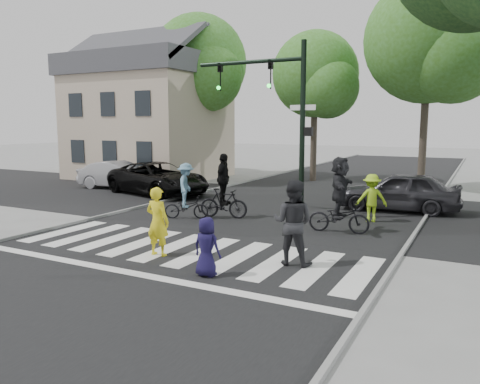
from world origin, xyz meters
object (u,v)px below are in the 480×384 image
Objects in this scene: cyclist_right at (339,199)px; cyclist_left at (186,195)px; car_grey at (399,191)px; car_suv at (158,178)px; pedestrian_child at (207,247)px; car_silver at (119,175)px; pedestrian_adult at (293,222)px; cyclist_mid at (223,192)px; pedestrian_woman at (158,222)px; traffic_signal at (280,105)px.

cyclist_left is at bearing -175.83° from cyclist_right.
cyclist_right is 4.67m from car_grey.
cyclist_left reaches higher than car_suv.
pedestrian_child is 14.77m from car_silver.
cyclist_right is 13.28m from car_silver.
car_grey is (2.38, 9.88, 0.10)m from pedestrian_child.
pedestrian_adult is 0.89× the size of cyclist_mid.
pedestrian_adult is 0.37× the size of car_suv.
car_suv is at bearing -46.65° from pedestrian_child.
pedestrian_adult is 3.67m from cyclist_right.
cyclist_left is 0.44× the size of car_grey.
car_grey is (13.55, 0.21, 0.05)m from car_silver.
cyclist_mid reaches higher than pedestrian_woman.
car_suv is (-4.32, 4.04, -0.09)m from cyclist_left.
car_suv is 1.28× the size of car_silver.
car_silver is (-12.54, 4.34, -0.33)m from cyclist_right.
pedestrian_adult is at bearing -127.62° from pedestrian_child.
car_silver is (-12.49, 8.01, -0.31)m from pedestrian_adult.
traffic_signal is 4.62× the size of pedestrian_child.
traffic_signal is 1.11× the size of car_suv.
traffic_signal is at bearing -91.29° from car_suv.
pedestrian_woman is at bearing -28.66° from car_grey.
car_suv is (-8.20, 8.98, 0.10)m from pedestrian_child.
pedestrian_adult is at bearing -90.89° from cyclist_right.
pedestrian_child is 2.15m from pedestrian_adult.
cyclist_right is (0.06, 3.67, 0.03)m from pedestrian_adult.
car_suv is at bearing 159.11° from cyclist_right.
cyclist_right is (5.26, 0.38, 0.19)m from cyclist_left.
traffic_signal is 4.46m from cyclist_left.
pedestrian_woman is at bearing -140.74° from car_silver.
car_suv reaches higher than car_grey.
pedestrian_child is 0.24× the size of car_suv.
car_silver is at bearing -39.93° from pedestrian_child.
cyclist_right is 0.53× the size of car_grey.
cyclist_right is (2.60, -1.46, -2.88)m from traffic_signal.
pedestrian_adult is at bearing -111.39° from car_suv.
pedestrian_child is at bearing 47.91° from pedestrian_adult.
traffic_signal is 1.42× the size of car_silver.
pedestrian_woman is 0.32× the size of car_suv.
cyclist_right is at bearing -4.59° from cyclist_mid.
traffic_signal is 2.67× the size of cyclist_mid.
cyclist_left is 7.98m from car_grey.
cyclist_mid reaches higher than pedestrian_child.
pedestrian_woman reaches higher than pedestrian_child.
pedestrian_child is 0.65× the size of pedestrian_adult.
cyclist_left is (-5.20, 3.28, -0.16)m from pedestrian_adult.
traffic_signal is 6.42m from pedestrian_adult.
cyclist_right is at bearing -116.04° from car_silver.
car_suv is 1.24× the size of car_grey.
pedestrian_woman is 4.59m from cyclist_left.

